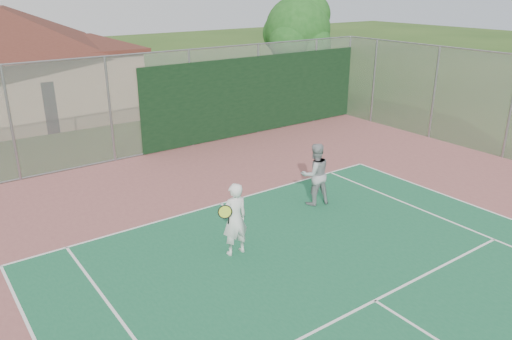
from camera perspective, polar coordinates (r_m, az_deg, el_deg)
The scene contains 5 objects.
back_fence at distance 18.33m, azimuth -7.11°, elevation 7.83°, with size 20.08×0.11×3.53m.
side_fence_right at distance 20.31m, azimuth 19.69°, elevation 8.27°, with size 0.08×9.00×3.50m.
tree at distance 25.33m, azimuth 4.94°, elevation 15.45°, with size 3.77×3.57×5.26m.
player_white_front at distance 10.85m, azimuth -2.46°, elevation -5.71°, with size 0.91×0.62×1.67m.
player_grey_back at distance 13.40m, azimuth 6.76°, elevation -0.55°, with size 0.96×0.83×1.70m.
Camera 1 is at (-6.48, 1.27, 5.61)m, focal length 35.00 mm.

